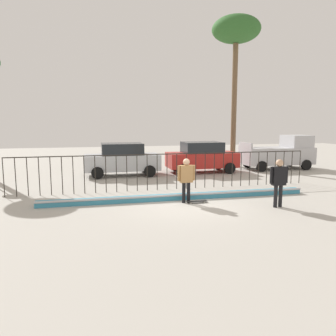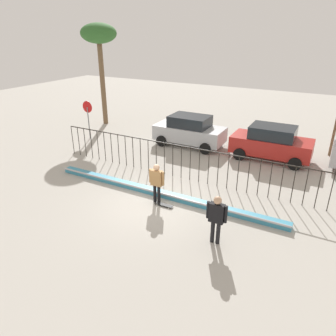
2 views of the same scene
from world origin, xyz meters
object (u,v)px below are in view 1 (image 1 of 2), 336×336
(skateboarder, at_px, (186,176))
(parked_car_silver, at_px, (122,159))
(camera_operator, at_px, (279,179))
(parked_car_red, at_px, (202,157))
(skateboard, at_px, (197,201))
(palm_tree_tall, at_px, (236,34))
(pickup_truck, at_px, (280,153))

(skateboarder, relative_size, parked_car_silver, 0.40)
(camera_operator, bearing_deg, parked_car_red, -87.51)
(camera_operator, xyz_separation_m, parked_car_red, (0.03, 8.67, -0.10))
(skateboard, distance_m, palm_tree_tall, 14.35)
(skateboard, xyz_separation_m, parked_car_red, (2.74, 7.37, 0.91))
(camera_operator, bearing_deg, parked_car_silver, -57.57)
(parked_car_silver, bearing_deg, palm_tree_tall, 12.72)
(camera_operator, xyz_separation_m, parked_car_silver, (-4.92, 8.60, -0.10))
(skateboarder, relative_size, skateboard, 2.18)
(pickup_truck, bearing_deg, palm_tree_tall, 142.68)
(skateboarder, bearing_deg, parked_car_red, 88.14)
(camera_operator, bearing_deg, skateboarder, -22.00)
(skateboard, bearing_deg, palm_tree_tall, 56.96)
(skateboard, relative_size, palm_tree_tall, 0.08)
(skateboard, height_order, pickup_truck, pickup_truck)
(skateboarder, height_order, pickup_truck, pickup_truck)
(camera_operator, xyz_separation_m, pickup_truck, (5.62, 8.96, -0.04))
(skateboard, bearing_deg, pickup_truck, 40.77)
(camera_operator, bearing_deg, pickup_truck, -119.44)
(skateboarder, relative_size, palm_tree_tall, 0.17)
(skateboard, relative_size, parked_car_silver, 0.19)
(skateboarder, xyz_separation_m, palm_tree_tall, (6.21, 9.45, 7.99))
(palm_tree_tall, bearing_deg, pickup_truck, -37.18)
(parked_car_silver, xyz_separation_m, parked_car_red, (4.94, 0.08, 0.00))
(skateboarder, height_order, camera_operator, camera_operator)
(skateboard, height_order, parked_car_silver, parked_car_silver)
(camera_operator, distance_m, pickup_truck, 10.58)
(skateboard, distance_m, parked_car_red, 7.92)
(parked_car_silver, xyz_separation_m, pickup_truck, (10.54, 0.37, 0.06))
(parked_car_silver, height_order, parked_car_red, same)
(skateboard, distance_m, camera_operator, 3.17)
(skateboard, bearing_deg, camera_operator, -27.40)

